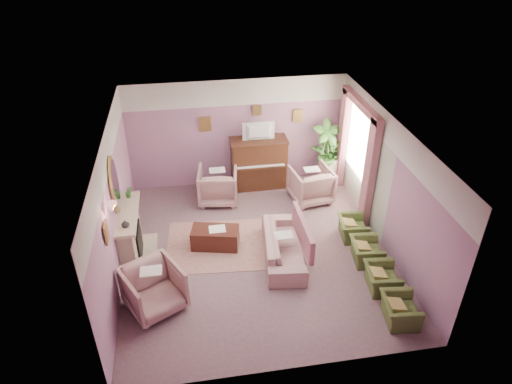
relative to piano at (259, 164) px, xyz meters
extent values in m
cube|color=#70545A|center=(-0.50, -2.68, -0.65)|extent=(5.50, 6.00, 0.01)
cube|color=white|center=(-0.50, -2.68, 2.15)|extent=(5.50, 6.00, 0.01)
cube|color=gray|center=(-0.50, 0.32, 0.75)|extent=(5.50, 0.02, 2.80)
cube|color=gray|center=(-0.50, -5.68, 0.75)|extent=(5.50, 0.02, 2.80)
cube|color=gray|center=(-3.25, -2.68, 0.75)|extent=(0.02, 6.00, 2.80)
cube|color=gray|center=(2.25, -2.68, 0.75)|extent=(0.02, 6.00, 2.80)
cube|color=silver|center=(-0.50, 0.31, 1.82)|extent=(5.50, 0.01, 0.65)
cube|color=#A8B09E|center=(2.23, -1.38, 0.42)|extent=(0.01, 3.00, 2.15)
cube|color=#B8A88C|center=(-3.09, -2.48, -0.10)|extent=(0.30, 1.40, 1.10)
cube|color=black|center=(-2.99, -2.48, -0.25)|extent=(0.18, 0.72, 0.68)
cube|color=orange|center=(-2.95, -2.48, -0.43)|extent=(0.06, 0.54, 0.10)
cube|color=#B8A88C|center=(-3.06, -2.48, 0.47)|extent=(0.40, 1.55, 0.07)
cube|color=#B8A88C|center=(-2.89, -2.48, -0.64)|extent=(0.55, 1.50, 0.02)
ellipsoid|color=tan|center=(-3.20, -2.48, 1.15)|extent=(0.04, 0.72, 1.20)
ellipsoid|color=silver|center=(-3.17, -2.48, 1.15)|extent=(0.01, 0.60, 1.06)
cone|color=#E18A82|center=(-3.12, -3.53, 1.33)|extent=(0.20, 0.20, 0.16)
cube|color=#3D2013|center=(0.00, 0.00, 0.00)|extent=(1.40, 0.60, 1.30)
cube|color=#3D2013|center=(0.00, -0.35, 0.07)|extent=(1.30, 0.12, 0.06)
cube|color=silver|center=(0.00, -0.35, 0.11)|extent=(1.20, 0.08, 0.02)
cube|color=#3D2013|center=(0.00, 0.00, 0.66)|extent=(1.45, 0.65, 0.04)
imported|color=black|center=(0.00, -0.05, 0.95)|extent=(0.80, 0.12, 0.48)
cube|color=tan|center=(-1.30, 0.28, 1.07)|extent=(0.30, 0.03, 0.38)
cube|color=tan|center=(1.05, 0.28, 1.13)|extent=(0.26, 0.03, 0.34)
cube|color=tan|center=(0.00, 0.28, 1.35)|extent=(0.22, 0.03, 0.26)
cube|color=tan|center=(-3.21, -3.88, 1.07)|extent=(0.03, 0.28, 0.36)
cube|color=beige|center=(2.20, -1.13, 1.05)|extent=(0.03, 1.40, 1.80)
cube|color=#9C5965|center=(2.12, -2.05, 0.65)|extent=(0.16, 0.34, 2.60)
cube|color=#9C5965|center=(2.12, -0.21, 0.65)|extent=(0.16, 0.34, 2.60)
cube|color=#9C5965|center=(2.12, -1.13, 1.91)|extent=(0.16, 2.20, 0.16)
imported|color=#337127|center=(-3.05, -1.93, 0.64)|extent=(0.16, 0.16, 0.28)
imported|color=silver|center=(-3.05, -2.98, 0.58)|extent=(0.16, 0.16, 0.16)
cube|color=#9E6D62|center=(-1.16, -2.37, -0.64)|extent=(2.64, 2.00, 0.01)
cube|color=#3F1C13|center=(-1.35, -2.38, -0.43)|extent=(1.09, 0.71, 0.45)
cube|color=white|center=(-1.30, -2.38, -0.20)|extent=(0.35, 0.28, 0.01)
imported|color=tan|center=(0.02, -2.95, -0.25)|extent=(0.66, 1.97, 0.80)
cube|color=#9C5965|center=(0.42, -2.95, -0.05)|extent=(0.10, 1.49, 0.55)
imported|color=tan|center=(-1.11, -0.56, -0.16)|extent=(0.94, 0.94, 0.98)
imported|color=tan|center=(1.16, -0.89, -0.16)|extent=(0.94, 0.94, 0.98)
imported|color=tan|center=(-2.59, -3.97, -0.16)|extent=(0.94, 0.94, 0.98)
imported|color=#4B5E29|center=(1.68, -4.99, -0.34)|extent=(0.50, 0.71, 0.62)
imported|color=#4B5E29|center=(1.68, -4.17, -0.34)|extent=(0.50, 0.71, 0.62)
imported|color=#4B5E29|center=(1.68, -3.35, -0.34)|extent=(0.50, 0.71, 0.62)
imported|color=#4B5E29|center=(1.68, -2.53, -0.34)|extent=(0.50, 0.71, 0.62)
cylinder|color=silver|center=(1.89, -0.05, -0.30)|extent=(0.52, 0.52, 0.70)
imported|color=#337127|center=(1.89, -0.05, 0.22)|extent=(0.30, 0.30, 0.34)
imported|color=#337127|center=(2.01, -0.15, 0.19)|extent=(0.16, 0.16, 0.28)
cylinder|color=brown|center=(1.73, -0.14, -0.48)|extent=(0.34, 0.34, 0.34)
imported|color=#337127|center=(1.73, -0.14, 0.41)|extent=(0.76, 0.76, 1.44)
camera|label=1|loc=(-1.75, -10.22, 5.61)|focal=32.00mm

